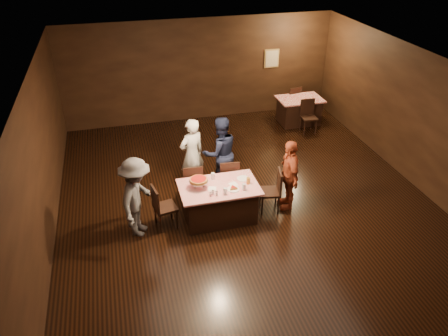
% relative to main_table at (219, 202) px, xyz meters
% --- Properties ---
extents(room, '(10.00, 10.04, 3.02)m').
position_rel_main_table_xyz_m(room, '(0.72, 0.12, 1.75)').
color(room, black).
rests_on(room, ground).
extents(main_table, '(1.60, 1.00, 0.77)m').
position_rel_main_table_xyz_m(main_table, '(0.00, 0.00, 0.00)').
color(main_table, '#A90B17').
rests_on(main_table, ground).
extents(back_table, '(1.30, 0.90, 0.77)m').
position_rel_main_table_xyz_m(back_table, '(3.48, 4.02, 0.00)').
color(back_table, '#BA0E0C').
rests_on(back_table, ground).
extents(chair_far_left, '(0.45, 0.45, 0.95)m').
position_rel_main_table_xyz_m(chair_far_left, '(-0.40, 0.75, 0.09)').
color(chair_far_left, black).
rests_on(chair_far_left, ground).
extents(chair_far_right, '(0.46, 0.46, 0.95)m').
position_rel_main_table_xyz_m(chair_far_right, '(0.40, 0.75, 0.09)').
color(chair_far_right, black).
rests_on(chair_far_right, ground).
extents(chair_end_left, '(0.49, 0.49, 0.95)m').
position_rel_main_table_xyz_m(chair_end_left, '(-1.10, 0.00, 0.09)').
color(chair_end_left, black).
rests_on(chair_end_left, ground).
extents(chair_end_right, '(0.50, 0.50, 0.95)m').
position_rel_main_table_xyz_m(chair_end_right, '(1.10, 0.00, 0.09)').
color(chair_end_right, black).
rests_on(chair_end_right, ground).
extents(chair_back_near, '(0.44, 0.44, 0.95)m').
position_rel_main_table_xyz_m(chair_back_near, '(3.48, 3.32, 0.09)').
color(chair_back_near, black).
rests_on(chair_back_near, ground).
extents(chair_back_far, '(0.48, 0.48, 0.95)m').
position_rel_main_table_xyz_m(chair_back_far, '(3.48, 4.62, 0.09)').
color(chair_back_far, black).
rests_on(chair_back_far, ground).
extents(diner_white_jacket, '(0.73, 0.62, 1.70)m').
position_rel_main_table_xyz_m(diner_white_jacket, '(-0.29, 1.32, 0.46)').
color(diner_white_jacket, silver).
rests_on(diner_white_jacket, ground).
extents(diner_navy_hoodie, '(0.92, 0.76, 1.72)m').
position_rel_main_table_xyz_m(diner_navy_hoodie, '(0.33, 1.20, 0.47)').
color(diner_navy_hoodie, '#151B34').
rests_on(diner_navy_hoodie, ground).
extents(diner_grey_knit, '(1.00, 1.23, 1.66)m').
position_rel_main_table_xyz_m(diner_grey_knit, '(-1.63, -0.08, 0.44)').
color(diner_grey_knit, '#58585C').
rests_on(diner_grey_knit, ground).
extents(diner_red_shirt, '(0.47, 0.95, 1.57)m').
position_rel_main_table_xyz_m(diner_red_shirt, '(1.52, 0.05, 0.40)').
color(diner_red_shirt, '#A54325').
rests_on(diner_red_shirt, ground).
extents(pizza_stand, '(0.38, 0.38, 0.22)m').
position_rel_main_table_xyz_m(pizza_stand, '(-0.40, 0.05, 0.57)').
color(pizza_stand, black).
rests_on(pizza_stand, main_table).
extents(plate_with_slice, '(0.25, 0.25, 0.06)m').
position_rel_main_table_xyz_m(plate_with_slice, '(0.25, -0.18, 0.41)').
color(plate_with_slice, white).
rests_on(plate_with_slice, main_table).
extents(plate_empty, '(0.25, 0.25, 0.01)m').
position_rel_main_table_xyz_m(plate_empty, '(0.55, 0.15, 0.39)').
color(plate_empty, white).
rests_on(plate_empty, main_table).
extents(glass_front_left, '(0.08, 0.08, 0.14)m').
position_rel_main_table_xyz_m(glass_front_left, '(0.05, -0.30, 0.46)').
color(glass_front_left, silver).
rests_on(glass_front_left, main_table).
extents(glass_front_right, '(0.08, 0.08, 0.14)m').
position_rel_main_table_xyz_m(glass_front_right, '(0.45, -0.25, 0.46)').
color(glass_front_right, silver).
rests_on(glass_front_right, main_table).
extents(glass_amber, '(0.08, 0.08, 0.14)m').
position_rel_main_table_xyz_m(glass_amber, '(0.60, -0.05, 0.46)').
color(glass_amber, '#BF7F26').
rests_on(glass_amber, main_table).
extents(glass_back, '(0.08, 0.08, 0.14)m').
position_rel_main_table_xyz_m(glass_back, '(-0.05, 0.30, 0.46)').
color(glass_back, silver).
rests_on(glass_back, main_table).
extents(condiments, '(0.17, 0.10, 0.09)m').
position_rel_main_table_xyz_m(condiments, '(-0.18, -0.28, 0.43)').
color(condiments, silver).
rests_on(condiments, main_table).
extents(napkin_center, '(0.19, 0.19, 0.01)m').
position_rel_main_table_xyz_m(napkin_center, '(0.30, 0.00, 0.39)').
color(napkin_center, white).
rests_on(napkin_center, main_table).
extents(napkin_left, '(0.21, 0.21, 0.01)m').
position_rel_main_table_xyz_m(napkin_left, '(-0.15, -0.05, 0.39)').
color(napkin_left, white).
rests_on(napkin_left, main_table).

